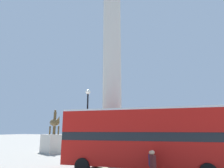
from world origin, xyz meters
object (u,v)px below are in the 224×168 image
pedestrian_near_lamp (153,166)px  equestrian_statue (53,141)px  bus_a (142,137)px  pedestrian_by_plinth (151,164)px  monument_column (112,68)px  street_lamp (87,118)px

pedestrian_near_lamp → equestrian_statue: bearing=-158.0°
bus_a → pedestrian_near_lamp: size_ratio=6.18×
bus_a → pedestrian_near_lamp: bus_a is taller
pedestrian_by_plinth → monument_column: bearing=8.0°
monument_column → pedestrian_by_plinth: 12.13m
equestrian_statue → street_lamp: bearing=-6.8°
equestrian_statue → pedestrian_near_lamp: 18.06m
monument_column → bus_a: 9.68m
monument_column → pedestrian_by_plinth: monument_column is taller
bus_a → street_lamp: (-5.34, 2.59, 1.51)m
monument_column → pedestrian_near_lamp: 12.88m
street_lamp → pedestrian_by_plinth: (6.15, -4.50, -2.94)m
equestrian_statue → street_lamp: size_ratio=0.83×
bus_a → equestrian_statue: bearing=144.0°
bus_a → monument_column: bearing=123.7°
equestrian_statue → street_lamp: (7.39, -6.04, 2.37)m
monument_column → equestrian_statue: 12.21m
bus_a → equestrian_statue: (-12.73, 8.63, -0.86)m
street_lamp → pedestrian_by_plinth: bearing=-36.2°
pedestrian_near_lamp → street_lamp: bearing=-159.1°
equestrian_statue → pedestrian_near_lamp: size_ratio=3.04×
monument_column → street_lamp: bearing=-116.3°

